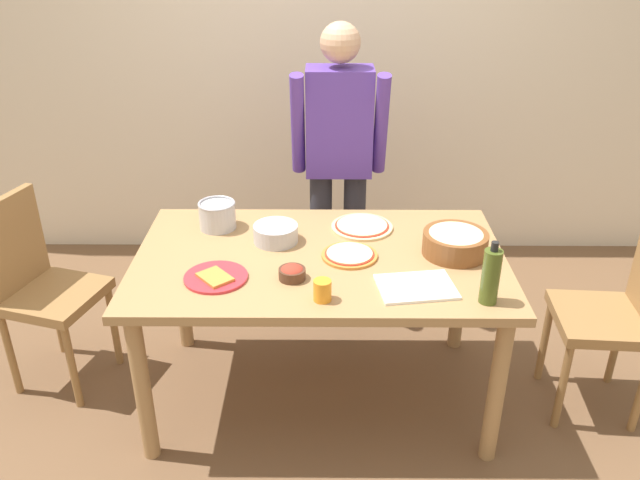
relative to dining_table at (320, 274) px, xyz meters
The scene contains 16 objects.
ground 0.67m from the dining_table, ahead, with size 8.00×8.00×0.00m, color brown.
wall_back 1.72m from the dining_table, 90.00° to the left, with size 5.60×0.10×2.60m, color beige.
dining_table is the anchor object (origin of this frame).
person_cook 0.81m from the dining_table, 82.96° to the left, with size 0.49×0.25×1.62m.
chair_wooden_left 1.33m from the dining_table, behind, with size 0.50×0.50×0.95m.
chair_wooden_right 1.33m from the dining_table, ahead, with size 0.43×0.43×0.95m.
pizza_raw_on_board 0.35m from the dining_table, 54.18° to the left, with size 0.29×0.29×0.02m.
pizza_cooked_on_tray 0.16m from the dining_table, ahead, with size 0.24×0.24×0.02m.
plate_with_slice 0.48m from the dining_table, 154.46° to the right, with size 0.26×0.26×0.02m.
popcorn_bowl 0.60m from the dining_table, ahead, with size 0.28×0.28×0.11m.
mixing_bowl_steel 0.27m from the dining_table, 146.30° to the left, with size 0.20×0.20×0.08m.
small_sauce_bowl 0.26m from the dining_table, 119.47° to the right, with size 0.11×0.11×0.06m.
olive_oil_bottle 0.77m from the dining_table, 29.52° to the right, with size 0.07×0.07×0.26m.
steel_pot 0.57m from the dining_table, 150.42° to the left, with size 0.17×0.17×0.13m.
cup_orange 0.38m from the dining_table, 88.07° to the right, with size 0.07×0.07×0.09m, color orange.
cutting_board_white 0.48m from the dining_table, 34.99° to the right, with size 0.30×0.22×0.01m, color white.
Camera 1 is at (0.02, -2.47, 2.10)m, focal length 36.51 mm.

